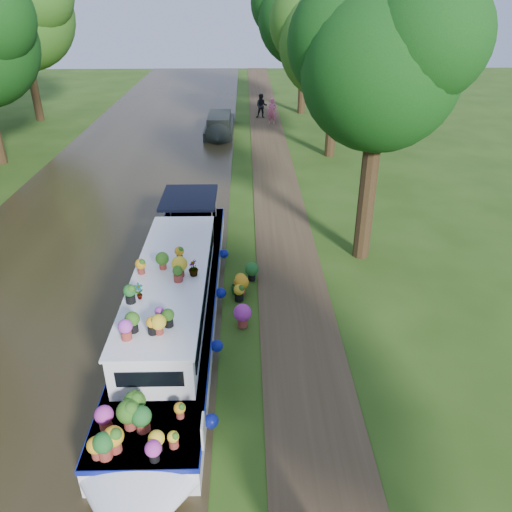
% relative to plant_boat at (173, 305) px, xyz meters
% --- Properties ---
extents(ground, '(100.00, 100.00, 0.00)m').
position_rel_plant_boat_xyz_m(ground, '(2.25, 1.32, -0.85)').
color(ground, '#254511').
rests_on(ground, ground).
extents(canal_water, '(10.00, 100.00, 0.02)m').
position_rel_plant_boat_xyz_m(canal_water, '(-3.75, 1.32, -0.84)').
color(canal_water, black).
rests_on(canal_water, ground).
extents(towpath, '(2.20, 100.00, 0.03)m').
position_rel_plant_boat_xyz_m(towpath, '(3.45, 1.32, -0.84)').
color(towpath, '#42321F').
rests_on(towpath, ground).
extents(plant_boat, '(2.29, 13.52, 2.30)m').
position_rel_plant_boat_xyz_m(plant_boat, '(0.00, 0.00, 0.00)').
color(plant_boat, white).
rests_on(plant_boat, canal_water).
extents(tree_near_overhang, '(5.52, 5.28, 8.99)m').
position_rel_plant_boat_xyz_m(tree_near_overhang, '(6.04, 4.38, 5.75)').
color(tree_near_overhang, black).
rests_on(tree_near_overhang, ground).
extents(tree_near_mid, '(6.90, 6.60, 9.40)m').
position_rel_plant_boat_xyz_m(tree_near_mid, '(6.73, 16.40, 5.58)').
color(tree_near_mid, black).
rests_on(tree_near_mid, ground).
extents(tree_near_far, '(7.59, 7.26, 10.30)m').
position_rel_plant_boat_xyz_m(tree_near_far, '(6.23, 27.41, 6.20)').
color(tree_near_far, black).
rests_on(tree_near_far, ground).
extents(tree_far_d, '(8.05, 7.70, 10.85)m').
position_rel_plant_boat_xyz_m(tree_far_d, '(-12.77, 25.41, 6.54)').
color(tree_far_d, black).
rests_on(tree_far_d, ground).
extents(second_boat, '(1.84, 6.21, 1.20)m').
position_rel_plant_boat_xyz_m(second_boat, '(0.31, 21.47, -0.36)').
color(second_boat, black).
rests_on(second_boat, canal_water).
extents(pedestrian_pink, '(0.71, 0.55, 1.73)m').
position_rel_plant_boat_xyz_m(pedestrian_pink, '(3.86, 23.78, 0.04)').
color(pedestrian_pink, '#DE5BAD').
rests_on(pedestrian_pink, towpath).
extents(pedestrian_dark, '(0.91, 0.75, 1.70)m').
position_rel_plant_boat_xyz_m(pedestrian_dark, '(3.18, 25.60, 0.03)').
color(pedestrian_dark, black).
rests_on(pedestrian_dark, towpath).
extents(verge_plant, '(0.43, 0.39, 0.42)m').
position_rel_plant_boat_xyz_m(verge_plant, '(1.65, 1.87, -0.64)').
color(verge_plant, '#1B5A20').
rests_on(verge_plant, ground).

